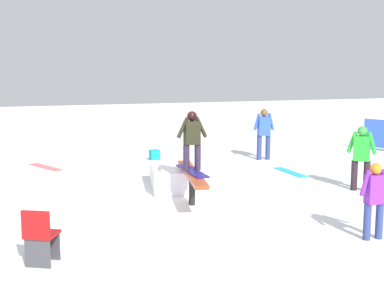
# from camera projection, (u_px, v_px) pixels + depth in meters

# --- Properties ---
(ground_plane) EXTENTS (60.00, 60.00, 0.00)m
(ground_plane) POSITION_uv_depth(u_px,v_px,m) (192.00, 205.00, 11.56)
(ground_plane) COLOR white
(rail_feature) EXTENTS (2.78, 0.74, 0.73)m
(rail_feature) POSITION_uv_depth(u_px,v_px,m) (192.00, 176.00, 11.46)
(rail_feature) COLOR black
(rail_feature) RESTS_ON ground
(snow_kicker_ramp) EXTENTS (2.03, 1.78, 0.55)m
(snow_kicker_ramp) POSITION_uv_depth(u_px,v_px,m) (182.00, 177.00, 13.12)
(snow_kicker_ramp) COLOR white
(snow_kicker_ramp) RESTS_ON ground
(main_rider_on_rail) EXTENTS (1.48, 0.69, 1.30)m
(main_rider_on_rail) POSITION_uv_depth(u_px,v_px,m) (192.00, 143.00, 11.36)
(main_rider_on_rail) COLOR navy
(main_rider_on_rail) RESTS_ON rail_feature
(bystander_purple) EXTENTS (0.20, 0.59, 1.34)m
(bystander_purple) POSITION_uv_depth(u_px,v_px,m) (374.00, 197.00, 9.18)
(bystander_purple) COLOR navy
(bystander_purple) RESTS_ON ground
(bystander_green) EXTENTS (0.53, 0.59, 1.56)m
(bystander_green) POSITION_uv_depth(u_px,v_px,m) (361.00, 155.00, 12.74)
(bystander_green) COLOR black
(bystander_green) RESTS_ON ground
(bystander_blue) EXTENTS (0.27, 0.70, 1.62)m
(bystander_blue) POSITION_uv_depth(u_px,v_px,m) (264.00, 131.00, 16.95)
(bystander_blue) COLOR navy
(bystander_blue) RESTS_ON ground
(loose_snowboard_cyan) EXTENTS (1.46, 0.35, 0.02)m
(loose_snowboard_cyan) POSITION_uv_depth(u_px,v_px,m) (290.00, 172.00, 15.01)
(loose_snowboard_cyan) COLOR #1DBECE
(loose_snowboard_cyan) RESTS_ON ground
(loose_snowboard_coral) EXTENTS (1.48, 0.94, 0.02)m
(loose_snowboard_coral) POSITION_uv_depth(u_px,v_px,m) (46.00, 167.00, 15.76)
(loose_snowboard_coral) COLOR #F36763
(loose_snowboard_coral) RESTS_ON ground
(folding_chair) EXTENTS (0.59, 0.59, 0.88)m
(folding_chair) POSITION_uv_depth(u_px,v_px,m) (41.00, 238.00, 8.04)
(folding_chair) COLOR #3F3F44
(folding_chair) RESTS_ON ground
(backpack_on_snow) EXTENTS (0.26, 0.32, 0.34)m
(backpack_on_snow) POSITION_uv_depth(u_px,v_px,m) (155.00, 155.00, 16.88)
(backpack_on_snow) COLOR #119B9A
(backpack_on_snow) RESTS_ON ground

